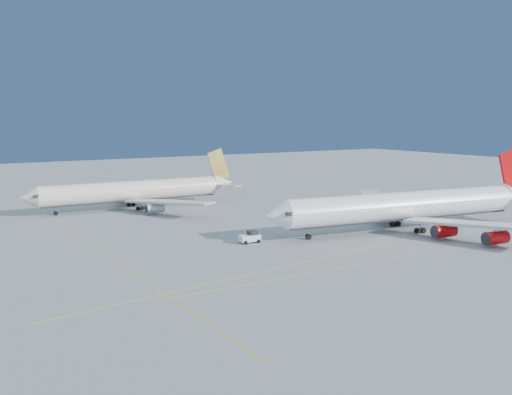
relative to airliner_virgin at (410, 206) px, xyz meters
The scene contains 5 objects.
ground 27.99m from the airliner_virgin, behind, with size 500.00×500.00×0.00m, color slate.
taxiway_lines 42.36m from the airliner_virgin, behind, with size 118.86×140.00×0.02m.
airliner_virgin is the anchor object (origin of this frame).
airliner_etihad 75.74m from the airliner_virgin, 124.41° to the left, with size 62.41×57.81×16.32m.
pushback_tug 39.43m from the airliner_virgin, 169.01° to the left, with size 4.46×2.85×2.45m.
Camera 1 is at (-71.09, -87.71, 26.02)m, focal length 40.00 mm.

